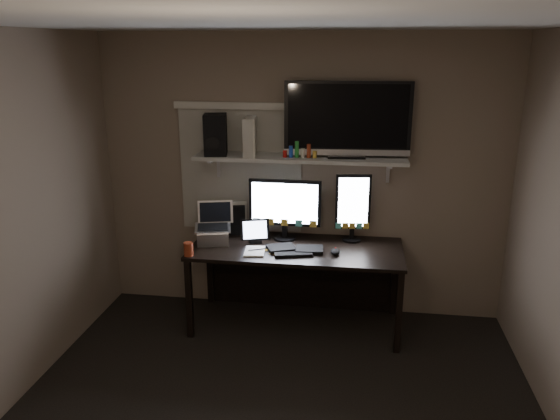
% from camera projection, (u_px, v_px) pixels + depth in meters
% --- Properties ---
extents(ceiling, '(3.60, 3.60, 0.00)m').
position_uv_depth(ceiling, '(268.00, 22.00, 2.78)').
color(ceiling, silver).
rests_on(ceiling, back_wall).
extents(back_wall, '(3.60, 0.00, 3.60)m').
position_uv_depth(back_wall, '(302.00, 178.00, 4.85)').
color(back_wall, '#7B6858').
rests_on(back_wall, floor).
extents(window_blinds, '(1.10, 0.02, 1.10)m').
position_uv_depth(window_blinds, '(241.00, 171.00, 4.90)').
color(window_blinds, '#B4AFA2').
rests_on(window_blinds, back_wall).
extents(desk, '(1.80, 0.75, 0.73)m').
position_uv_depth(desk, '(298.00, 261.00, 4.82)').
color(desk, black).
rests_on(desk, floor).
extents(wall_shelf, '(1.80, 0.35, 0.03)m').
position_uv_depth(wall_shelf, '(300.00, 158.00, 4.62)').
color(wall_shelf, '#B5B5B0').
rests_on(wall_shelf, back_wall).
extents(monitor_landscape, '(0.63, 0.08, 0.55)m').
position_uv_depth(monitor_landscape, '(285.00, 209.00, 4.77)').
color(monitor_landscape, black).
rests_on(monitor_landscape, desk).
extents(monitor_portrait, '(0.31, 0.09, 0.61)m').
position_uv_depth(monitor_portrait, '(353.00, 208.00, 4.73)').
color(monitor_portrait, black).
rests_on(monitor_portrait, desk).
extents(keyboard, '(0.51, 0.30, 0.03)m').
position_uv_depth(keyboard, '(295.00, 249.00, 4.58)').
color(keyboard, black).
rests_on(keyboard, desk).
extents(mouse, '(0.09, 0.13, 0.04)m').
position_uv_depth(mouse, '(335.00, 252.00, 4.49)').
color(mouse, black).
rests_on(mouse, desk).
extents(notepad, '(0.19, 0.25, 0.01)m').
position_uv_depth(notepad, '(255.00, 251.00, 4.54)').
color(notepad, white).
rests_on(notepad, desk).
extents(tablet, '(0.26, 0.17, 0.21)m').
position_uv_depth(tablet, '(255.00, 231.00, 4.73)').
color(tablet, black).
rests_on(tablet, desk).
extents(file_sorter, '(0.25, 0.16, 0.29)m').
position_uv_depth(file_sorter, '(232.00, 218.00, 4.95)').
color(file_sorter, black).
rests_on(file_sorter, desk).
extents(laptop, '(0.36, 0.32, 0.34)m').
position_uv_depth(laptop, '(213.00, 224.00, 4.70)').
color(laptop, silver).
rests_on(laptop, desk).
extents(cup, '(0.08, 0.08, 0.11)m').
position_uv_depth(cup, '(189.00, 249.00, 4.45)').
color(cup, maroon).
rests_on(cup, desk).
extents(sticky_notes, '(0.32, 0.26, 0.00)m').
position_uv_depth(sticky_notes, '(273.00, 251.00, 4.57)').
color(sticky_notes, gold).
rests_on(sticky_notes, desk).
extents(tv, '(1.06, 0.26, 0.63)m').
position_uv_depth(tv, '(348.00, 120.00, 4.49)').
color(tv, black).
rests_on(tv, wall_shelf).
extents(game_console, '(0.12, 0.28, 0.32)m').
position_uv_depth(game_console, '(251.00, 136.00, 4.62)').
color(game_console, beige).
rests_on(game_console, wall_shelf).
extents(speaker, '(0.23, 0.26, 0.35)m').
position_uv_depth(speaker, '(215.00, 135.00, 4.64)').
color(speaker, black).
rests_on(speaker, wall_shelf).
extents(bottles, '(0.22, 0.06, 0.14)m').
position_uv_depth(bottles, '(300.00, 150.00, 4.54)').
color(bottles, '#A50F0C').
rests_on(bottles, wall_shelf).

